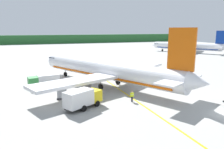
{
  "coord_description": "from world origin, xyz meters",
  "views": [
    {
      "loc": [
        -24.67,
        -21.25,
        11.69
      ],
      "look_at": [
        -9.95,
        19.03,
        2.73
      ],
      "focal_mm": 35.07,
      "sensor_mm": 36.0,
      "label": 1
    }
  ],
  "objects_px": {
    "crew_marshaller": "(132,96)",
    "cargo_container_near": "(62,93)",
    "airliner_foreground": "(106,70)",
    "crew_loader_left": "(83,90)",
    "airliner_mid_apron": "(188,46)",
    "service_truck_catering": "(44,81)",
    "service_truck_baggage": "(83,98)"
  },
  "relations": [
    {
      "from": "airliner_mid_apron",
      "to": "crew_loader_left",
      "type": "distance_m",
      "value": 84.29
    },
    {
      "from": "service_truck_catering",
      "to": "airliner_foreground",
      "type": "bearing_deg",
      "value": -13.93
    },
    {
      "from": "airliner_mid_apron",
      "to": "cargo_container_near",
      "type": "height_order",
      "value": "airliner_mid_apron"
    },
    {
      "from": "airliner_foreground",
      "to": "service_truck_baggage",
      "type": "distance_m",
      "value": 13.55
    },
    {
      "from": "airliner_mid_apron",
      "to": "crew_loader_left",
      "type": "relative_size",
      "value": 18.6
    },
    {
      "from": "service_truck_baggage",
      "to": "service_truck_catering",
      "type": "distance_m",
      "value": 14.95
    },
    {
      "from": "airliner_foreground",
      "to": "cargo_container_near",
      "type": "xyz_separation_m",
      "value": [
        -9.75,
        -5.31,
        -2.42
      ]
    },
    {
      "from": "crew_marshaller",
      "to": "cargo_container_near",
      "type": "bearing_deg",
      "value": 151.57
    },
    {
      "from": "crew_loader_left",
      "to": "service_truck_catering",
      "type": "bearing_deg",
      "value": 127.14
    },
    {
      "from": "service_truck_baggage",
      "to": "crew_loader_left",
      "type": "bearing_deg",
      "value": 76.53
    },
    {
      "from": "airliner_foreground",
      "to": "service_truck_catering",
      "type": "relative_size",
      "value": 6.16
    },
    {
      "from": "airliner_mid_apron",
      "to": "crew_loader_left",
      "type": "height_order",
      "value": "airliner_mid_apron"
    },
    {
      "from": "airliner_foreground",
      "to": "cargo_container_near",
      "type": "distance_m",
      "value": 11.36
    },
    {
      "from": "service_truck_baggage",
      "to": "crew_marshaller",
      "type": "height_order",
      "value": "service_truck_baggage"
    },
    {
      "from": "service_truck_catering",
      "to": "service_truck_baggage",
      "type": "bearing_deg",
      "value": -71.53
    },
    {
      "from": "airliner_mid_apron",
      "to": "cargo_container_near",
      "type": "distance_m",
      "value": 87.3
    },
    {
      "from": "airliner_mid_apron",
      "to": "airliner_foreground",
      "type": "bearing_deg",
      "value": -140.8
    },
    {
      "from": "airliner_mid_apron",
      "to": "crew_marshaller",
      "type": "distance_m",
      "value": 83.23
    },
    {
      "from": "cargo_container_near",
      "to": "crew_loader_left",
      "type": "relative_size",
      "value": 1.16
    },
    {
      "from": "service_truck_baggage",
      "to": "airliner_mid_apron",
      "type": "bearing_deg",
      "value": 41.71
    },
    {
      "from": "service_truck_catering",
      "to": "crew_marshaller",
      "type": "distance_m",
      "value": 19.07
    },
    {
      "from": "airliner_mid_apron",
      "to": "service_truck_baggage",
      "type": "xyz_separation_m",
      "value": [
        -66.65,
        -59.4,
        -1.51
      ]
    },
    {
      "from": "airliner_mid_apron",
      "to": "crew_marshaller",
      "type": "bearing_deg",
      "value": -134.62
    },
    {
      "from": "cargo_container_near",
      "to": "airliner_foreground",
      "type": "bearing_deg",
      "value": 28.6
    },
    {
      "from": "crew_loader_left",
      "to": "cargo_container_near",
      "type": "bearing_deg",
      "value": -177.07
    },
    {
      "from": "airliner_mid_apron",
      "to": "service_truck_baggage",
      "type": "relative_size",
      "value": 5.14
    },
    {
      "from": "airliner_foreground",
      "to": "crew_loader_left",
      "type": "bearing_deg",
      "value": -139.72
    },
    {
      "from": "cargo_container_near",
      "to": "service_truck_baggage",
      "type": "bearing_deg",
      "value": -68.83
    },
    {
      "from": "service_truck_baggage",
      "to": "cargo_container_near",
      "type": "relative_size",
      "value": 3.12
    },
    {
      "from": "service_truck_baggage",
      "to": "crew_marshaller",
      "type": "xyz_separation_m",
      "value": [
        8.2,
        0.17,
        -0.55
      ]
    },
    {
      "from": "cargo_container_near",
      "to": "service_truck_catering",
      "type": "bearing_deg",
      "value": 106.52
    },
    {
      "from": "airliner_foreground",
      "to": "crew_loader_left",
      "type": "distance_m",
      "value": 8.26
    }
  ]
}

